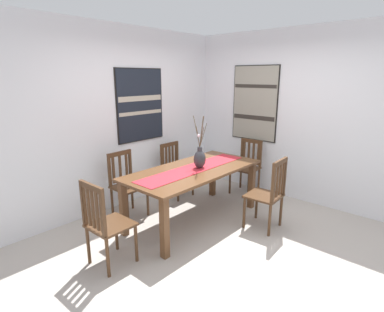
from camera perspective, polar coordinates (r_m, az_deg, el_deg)
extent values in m
cube|color=#B2A89E|center=(4.02, 5.83, -14.93)|extent=(6.40, 6.40, 0.03)
cube|color=silver|center=(4.86, -11.84, 7.11)|extent=(6.40, 0.12, 2.70)
cube|color=silver|center=(5.16, 18.65, 7.09)|extent=(0.12, 6.40, 2.70)
cube|color=brown|center=(4.12, 0.32, -2.62)|extent=(1.97, 0.91, 0.03)
cube|color=brown|center=(3.43, -5.20, -13.34)|extent=(0.08, 0.08, 0.72)
cube|color=brown|center=(4.73, 11.13, -5.41)|extent=(0.08, 0.08, 0.72)
cube|color=brown|center=(3.96, -12.77, -9.62)|extent=(0.08, 0.08, 0.72)
cube|color=brown|center=(5.13, 3.90, -3.55)|extent=(0.08, 0.08, 0.72)
cube|color=#B7232D|center=(4.12, 0.33, -2.35)|extent=(1.81, 0.36, 0.01)
ellipsoid|color=#333338|center=(4.11, 1.46, -0.63)|extent=(0.18, 0.15, 0.25)
cylinder|color=#333338|center=(4.07, 1.47, 1.30)|extent=(0.06, 0.06, 0.06)
cylinder|color=brown|center=(4.06, 2.13, 3.93)|extent=(0.10, 0.05, 0.32)
cylinder|color=brown|center=(3.99, 1.85, 4.56)|extent=(0.03, 0.09, 0.43)
cylinder|color=brown|center=(3.97, 1.79, 4.49)|extent=(0.07, 0.11, 0.43)
cylinder|color=brown|center=(3.99, 1.82, 3.51)|extent=(0.04, 0.10, 0.28)
cylinder|color=brown|center=(4.02, 1.13, 3.62)|extent=(0.06, 0.03, 0.29)
cylinder|color=brown|center=(4.11, 0.88, 4.67)|extent=(0.09, 0.20, 0.40)
sphere|color=silver|center=(3.98, 1.25, 3.85)|extent=(0.04, 0.04, 0.04)
cube|color=#4C301C|center=(3.40, -15.00, -12.41)|extent=(0.43, 0.43, 0.03)
cylinder|color=#4C301C|center=(3.73, -14.04, -13.77)|extent=(0.04, 0.04, 0.43)
cylinder|color=#4C301C|center=(3.48, -10.46, -15.83)|extent=(0.04, 0.04, 0.43)
cylinder|color=#4C301C|center=(3.57, -18.92, -15.57)|extent=(0.04, 0.04, 0.43)
cylinder|color=#4C301C|center=(3.30, -15.56, -17.96)|extent=(0.04, 0.04, 0.43)
cube|color=#4C301C|center=(3.35, -19.77, -8.31)|extent=(0.04, 0.04, 0.50)
cube|color=#4C301C|center=(3.06, -16.36, -10.23)|extent=(0.04, 0.04, 0.50)
cube|color=#4C301C|center=(3.12, -18.47, -5.52)|extent=(0.04, 0.38, 0.06)
cube|color=#4C301C|center=(3.33, -19.50, -8.68)|extent=(0.02, 0.04, 0.41)
cube|color=#4C301C|center=(3.27, -18.83, -9.07)|extent=(0.02, 0.04, 0.41)
cube|color=#4C301C|center=(3.21, -18.12, -9.48)|extent=(0.02, 0.04, 0.41)
cube|color=#4C301C|center=(3.15, -17.39, -9.89)|extent=(0.02, 0.04, 0.41)
cube|color=#4C301C|center=(3.09, -16.63, -10.32)|extent=(0.02, 0.04, 0.41)
cube|color=#4C301C|center=(4.14, 13.33, -7.27)|extent=(0.45, 0.45, 0.03)
cylinder|color=#4C301C|center=(4.16, 9.78, -10.44)|extent=(0.04, 0.04, 0.43)
cylinder|color=#4C301C|center=(4.45, 12.04, -8.80)|extent=(0.04, 0.04, 0.43)
cylinder|color=#4C301C|center=(4.02, 14.38, -11.63)|extent=(0.04, 0.04, 0.43)
cylinder|color=#4C301C|center=(4.32, 16.37, -9.83)|extent=(0.04, 0.04, 0.43)
cube|color=#4C301C|center=(3.82, 14.99, -4.96)|extent=(0.04, 0.04, 0.51)
cube|color=#4C301C|center=(4.14, 16.99, -3.58)|extent=(0.04, 0.04, 0.51)
cube|color=#4C301C|center=(3.92, 16.26, -1.12)|extent=(0.38, 0.06, 0.06)
cube|color=#4C301C|center=(3.87, 15.23, -5.00)|extent=(0.04, 0.02, 0.42)
cube|color=#4C301C|center=(3.95, 15.76, -4.63)|extent=(0.04, 0.02, 0.42)
cube|color=#4C301C|center=(4.03, 16.26, -4.27)|extent=(0.04, 0.02, 0.42)
cube|color=#4C301C|center=(4.11, 16.75, -3.94)|extent=(0.04, 0.02, 0.42)
cube|color=#4C301C|center=(5.27, 9.93, -2.31)|extent=(0.44, 0.44, 0.03)
cylinder|color=#4C301C|center=(5.11, 10.57, -5.59)|extent=(0.04, 0.04, 0.43)
cylinder|color=#4C301C|center=(5.28, 7.14, -4.77)|extent=(0.04, 0.04, 0.43)
cylinder|color=#4C301C|center=(5.41, 12.43, -4.52)|extent=(0.04, 0.04, 0.43)
cylinder|color=#4C301C|center=(5.57, 9.14, -3.79)|extent=(0.04, 0.04, 0.43)
cube|color=#4C301C|center=(5.28, 12.76, 0.36)|extent=(0.04, 0.04, 0.46)
cube|color=#4C301C|center=(5.45, 9.39, 0.96)|extent=(0.04, 0.04, 0.46)
cube|color=#4C301C|center=(5.32, 11.16, 2.78)|extent=(0.05, 0.38, 0.06)
cube|color=#4C301C|center=(5.31, 12.34, 0.28)|extent=(0.02, 0.04, 0.37)
cube|color=#4C301C|center=(5.35, 11.47, 0.43)|extent=(0.02, 0.04, 0.37)
cube|color=#4C301C|center=(5.39, 10.62, 0.59)|extent=(0.02, 0.04, 0.37)
cube|color=#4C301C|center=(5.43, 9.78, 0.74)|extent=(0.02, 0.04, 0.37)
cube|color=#4C301C|center=(4.43, -11.73, -5.70)|extent=(0.43, 0.43, 0.03)
cylinder|color=#4C301C|center=(4.49, -8.32, -8.41)|extent=(0.04, 0.04, 0.43)
cylinder|color=#4C301C|center=(4.29, -12.02, -9.75)|extent=(0.04, 0.04, 0.43)
cylinder|color=#4C301C|center=(4.75, -11.18, -7.21)|extent=(0.04, 0.04, 0.43)
cylinder|color=#4C301C|center=(4.56, -14.78, -8.40)|extent=(0.04, 0.04, 0.43)
cube|color=#4C301C|center=(4.60, -11.55, -1.64)|extent=(0.04, 0.04, 0.48)
cube|color=#4C301C|center=(4.40, -15.26, -2.62)|extent=(0.04, 0.04, 0.48)
cube|color=#4C301C|center=(4.45, -13.52, 0.44)|extent=(0.38, 0.04, 0.06)
cube|color=#4C301C|center=(4.57, -12.20, -2.00)|extent=(0.04, 0.02, 0.39)
cube|color=#4C301C|center=(4.50, -13.35, -2.30)|extent=(0.04, 0.02, 0.39)
cube|color=#4C301C|center=(4.44, -14.54, -2.62)|extent=(0.04, 0.02, 0.39)
cube|color=#4C301C|center=(5.09, -2.71, -2.71)|extent=(0.42, 0.42, 0.03)
cylinder|color=#4C301C|center=(5.17, 0.16, -5.09)|extent=(0.04, 0.04, 0.43)
cylinder|color=#4C301C|center=(4.92, -2.64, -6.14)|extent=(0.04, 0.04, 0.43)
cylinder|color=#4C301C|center=(5.40, -2.71, -4.22)|extent=(0.04, 0.04, 0.43)
cylinder|color=#4C301C|center=(5.16, -5.51, -5.17)|extent=(0.04, 0.04, 0.43)
cube|color=#4C301C|center=(5.27, -2.84, 0.52)|extent=(0.04, 0.04, 0.43)
cube|color=#4C301C|center=(5.03, -5.72, -0.24)|extent=(0.04, 0.04, 0.43)
cube|color=#4C301C|center=(5.11, -4.29, 2.18)|extent=(0.38, 0.03, 0.06)
cube|color=#4C301C|center=(5.26, -3.06, 0.31)|extent=(0.04, 0.02, 0.34)
cube|color=#4C301C|center=(5.21, -3.64, 0.15)|extent=(0.04, 0.02, 0.34)
cube|color=#4C301C|center=(5.16, -4.24, -0.01)|extent=(0.04, 0.02, 0.34)
cube|color=#4C301C|center=(5.11, -4.86, -0.17)|extent=(0.04, 0.02, 0.34)
cube|color=#4C301C|center=(5.06, -5.48, -0.34)|extent=(0.04, 0.02, 0.34)
cube|color=black|center=(4.90, -9.76, 9.40)|extent=(0.89, 0.04, 1.13)
cube|color=black|center=(4.88, -9.59, 9.39)|extent=(0.86, 0.01, 1.10)
cube|color=#B2A893|center=(4.87, -9.61, 10.63)|extent=(0.83, 0.00, 0.08)
cube|color=#B2A893|center=(4.89, -9.50, 8.02)|extent=(0.83, 0.00, 0.06)
cube|color=black|center=(5.40, 11.74, 9.66)|extent=(0.04, 0.86, 1.27)
cube|color=gray|center=(5.38, 11.62, 9.65)|extent=(0.01, 0.83, 1.24)
cube|color=#2D2823|center=(5.40, 11.46, 7.11)|extent=(0.00, 0.80, 0.07)
cube|color=#2D2823|center=(5.36, 11.76, 12.73)|extent=(0.00, 0.80, 0.06)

